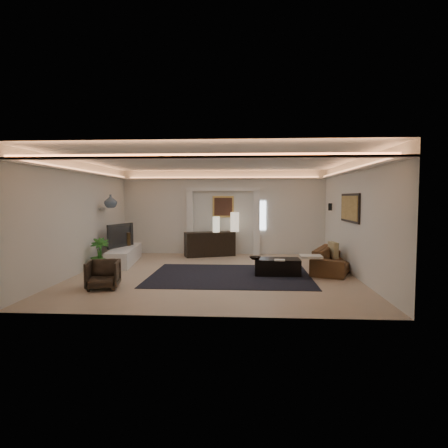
# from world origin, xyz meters

# --- Properties ---
(floor) EXTENTS (7.00, 7.00, 0.00)m
(floor) POSITION_xyz_m (0.00, 0.00, 0.00)
(floor) COLOR tan
(floor) RESTS_ON ground
(ceiling) EXTENTS (7.00, 7.00, 0.00)m
(ceiling) POSITION_xyz_m (0.00, 0.00, 2.90)
(ceiling) COLOR white
(ceiling) RESTS_ON ground
(wall_back) EXTENTS (7.00, 0.00, 7.00)m
(wall_back) POSITION_xyz_m (0.00, 3.50, 1.45)
(wall_back) COLOR silver
(wall_back) RESTS_ON ground
(wall_front) EXTENTS (7.00, 0.00, 7.00)m
(wall_front) POSITION_xyz_m (0.00, -3.50, 1.45)
(wall_front) COLOR silver
(wall_front) RESTS_ON ground
(wall_left) EXTENTS (0.00, 7.00, 7.00)m
(wall_left) POSITION_xyz_m (-3.50, 0.00, 1.45)
(wall_left) COLOR silver
(wall_left) RESTS_ON ground
(wall_right) EXTENTS (0.00, 7.00, 7.00)m
(wall_right) POSITION_xyz_m (3.50, 0.00, 1.45)
(wall_right) COLOR silver
(wall_right) RESTS_ON ground
(cove_soffit) EXTENTS (7.00, 7.00, 0.04)m
(cove_soffit) POSITION_xyz_m (0.00, 0.00, 2.62)
(cove_soffit) COLOR silver
(cove_soffit) RESTS_ON ceiling
(daylight_slit) EXTENTS (0.25, 0.03, 1.00)m
(daylight_slit) POSITION_xyz_m (1.35, 3.48, 1.35)
(daylight_slit) COLOR white
(daylight_slit) RESTS_ON wall_back
(area_rug) EXTENTS (4.00, 3.00, 0.01)m
(area_rug) POSITION_xyz_m (0.40, -0.20, 0.01)
(area_rug) COLOR black
(area_rug) RESTS_ON ground
(pilaster_left) EXTENTS (0.22, 0.20, 2.20)m
(pilaster_left) POSITION_xyz_m (-1.15, 3.40, 1.10)
(pilaster_left) COLOR silver
(pilaster_left) RESTS_ON ground
(pilaster_right) EXTENTS (0.22, 0.20, 2.20)m
(pilaster_right) POSITION_xyz_m (1.15, 3.40, 1.10)
(pilaster_right) COLOR silver
(pilaster_right) RESTS_ON ground
(alcove_header) EXTENTS (2.52, 0.20, 0.12)m
(alcove_header) POSITION_xyz_m (0.00, 3.40, 2.25)
(alcove_header) COLOR silver
(alcove_header) RESTS_ON wall_back
(painting_frame) EXTENTS (0.74, 0.04, 0.74)m
(painting_frame) POSITION_xyz_m (0.00, 3.47, 1.65)
(painting_frame) COLOR tan
(painting_frame) RESTS_ON wall_back
(painting_canvas) EXTENTS (0.62, 0.02, 0.62)m
(painting_canvas) POSITION_xyz_m (0.00, 3.44, 1.65)
(painting_canvas) COLOR #4C2D1E
(painting_canvas) RESTS_ON wall_back
(art_panel_frame) EXTENTS (0.04, 1.64, 0.74)m
(art_panel_frame) POSITION_xyz_m (3.47, 0.30, 1.70)
(art_panel_frame) COLOR black
(art_panel_frame) RESTS_ON wall_right
(art_panel_gold) EXTENTS (0.02, 1.50, 0.62)m
(art_panel_gold) POSITION_xyz_m (3.44, 0.30, 1.70)
(art_panel_gold) COLOR tan
(art_panel_gold) RESTS_ON wall_right
(wall_sconce) EXTENTS (0.12, 0.12, 0.22)m
(wall_sconce) POSITION_xyz_m (3.38, 2.20, 1.68)
(wall_sconce) COLOR black
(wall_sconce) RESTS_ON wall_right
(wall_niche) EXTENTS (0.10, 0.55, 0.04)m
(wall_niche) POSITION_xyz_m (-3.44, 1.40, 1.65)
(wall_niche) COLOR silver
(wall_niche) RESTS_ON wall_left
(console) EXTENTS (1.74, 1.08, 0.83)m
(console) POSITION_xyz_m (-0.42, 2.95, 0.40)
(console) COLOR black
(console) RESTS_ON ground
(lamp_left) EXTENTS (0.30, 0.30, 0.52)m
(lamp_left) POSITION_xyz_m (-0.20, 2.89, 1.09)
(lamp_left) COLOR beige
(lamp_left) RESTS_ON console
(lamp_right) EXTENTS (0.34, 0.34, 0.65)m
(lamp_right) POSITION_xyz_m (0.41, 3.21, 1.09)
(lamp_right) COLOR beige
(lamp_right) RESTS_ON console
(media_ledge) EXTENTS (0.95, 2.60, 0.48)m
(media_ledge) POSITION_xyz_m (-2.86, 1.47, 0.23)
(media_ledge) COLOR silver
(media_ledge) RESTS_ON ground
(tv) EXTENTS (1.23, 0.52, 0.71)m
(tv) POSITION_xyz_m (-3.12, 1.63, 0.81)
(tv) COLOR black
(tv) RESTS_ON media_ledge
(figurine) EXTENTS (0.18, 0.18, 0.41)m
(figurine) POSITION_xyz_m (-2.89, 1.96, 0.64)
(figurine) COLOR #3F2C16
(figurine) RESTS_ON media_ledge
(ginger_jar) EXTENTS (0.43, 0.43, 0.38)m
(ginger_jar) POSITION_xyz_m (-3.15, 1.21, 1.86)
(ginger_jar) COLOR slate
(ginger_jar) RESTS_ON wall_niche
(plant) EXTENTS (0.62, 0.62, 0.87)m
(plant) POSITION_xyz_m (-3.15, 0.30, 0.44)
(plant) COLOR #286620
(plant) RESTS_ON ground
(sofa) EXTENTS (2.32, 1.59, 0.63)m
(sofa) POSITION_xyz_m (3.15, 0.56, 0.31)
(sofa) COLOR #503127
(sofa) RESTS_ON ground
(throw_blanket) EXTENTS (0.52, 0.43, 0.06)m
(throw_blanket) POSITION_xyz_m (2.36, -0.47, 0.55)
(throw_blanket) COLOR silver
(throw_blanket) RESTS_ON sofa
(throw_pillow) EXTENTS (0.20, 0.45, 0.43)m
(throw_pillow) POSITION_xyz_m (3.15, 0.69, 0.55)
(throw_pillow) COLOR tan
(throw_pillow) RESTS_ON sofa
(coffee_table) EXTENTS (1.13, 0.62, 0.42)m
(coffee_table) POSITION_xyz_m (1.59, -0.03, 0.20)
(coffee_table) COLOR black
(coffee_table) RESTS_ON ground
(bowl) EXTENTS (0.30, 0.30, 0.07)m
(bowl) POSITION_xyz_m (1.03, -0.17, 0.45)
(bowl) COLOR black
(bowl) RESTS_ON coffee_table
(magazine) EXTENTS (0.27, 0.21, 0.03)m
(magazine) POSITION_xyz_m (1.63, -0.34, 0.42)
(magazine) COLOR silver
(magazine) RESTS_ON coffee_table
(armchair) EXTENTS (0.77, 0.79, 0.62)m
(armchair) POSITION_xyz_m (-2.27, -1.72, 0.31)
(armchair) COLOR #2E2517
(armchair) RESTS_ON ground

